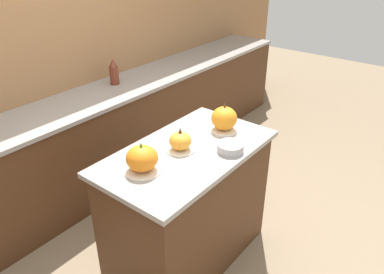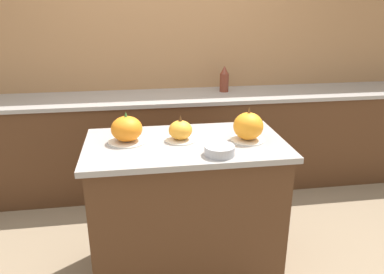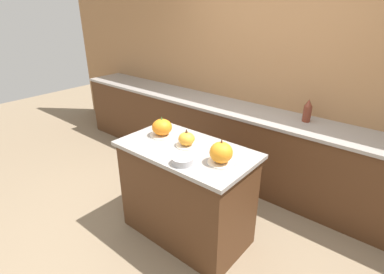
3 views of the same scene
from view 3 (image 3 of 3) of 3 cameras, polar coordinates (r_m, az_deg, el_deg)
The scene contains 9 objects.
ground_plane at distance 3.18m, azimuth -1.01°, elevation -17.61°, with size 12.00×12.00×0.00m, color #847056.
wall_back at distance 3.82m, azimuth 14.91°, elevation 10.27°, with size 8.00×0.06×2.50m.
kitchen_island at distance 2.88m, azimuth -1.08°, elevation -10.53°, with size 1.24×0.69×0.95m.
back_counter at distance 3.80m, azimuth 11.48°, elevation -2.01°, with size 6.00×0.60×0.94m.
pumpkin_cake_left at distance 2.87m, azimuth -5.74°, elevation 1.78°, with size 0.24×0.24×0.19m.
pumpkin_cake_center at distance 2.66m, azimuth -1.04°, elevation -0.46°, with size 0.20×0.20×0.16m.
pumpkin_cake_right at distance 2.37m, azimuth 5.57°, elevation -3.05°, with size 0.22×0.22×0.22m.
bottle_tall at distance 3.46m, azimuth 21.14°, elevation 4.65°, with size 0.09×0.09×0.25m.
mixing_bowl at distance 2.38m, azimuth -1.79°, elevation -4.49°, with size 0.17×0.17×0.06m.
Camera 3 is at (1.56, -1.78, 2.13)m, focal length 28.00 mm.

